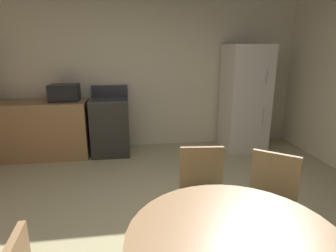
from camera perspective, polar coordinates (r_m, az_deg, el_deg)
The scene contains 7 objects.
wall_back at distance 4.87m, azimuth -6.66°, elevation 11.55°, with size 5.93×0.12×2.70m, color beige.
kitchen_counter at distance 4.89m, azimuth -26.92°, elevation -0.75°, with size 1.86×0.60×0.90m, color #9E754C.
oven_range at distance 4.63m, azimuth -11.80°, elevation 0.02°, with size 0.60×0.60×1.10m.
refrigerator at distance 4.88m, azimuth 15.54°, elevation 5.54°, with size 0.68×0.68×1.76m.
microwave at distance 4.61m, azimuth -20.61°, elevation 6.45°, with size 0.44×0.32×0.26m, color black.
chair_northeast at distance 2.45m, azimuth 20.25°, elevation -14.21°, with size 0.56×0.56×0.87m.
chair_north at distance 2.44m, azimuth 7.22°, elevation -13.39°, with size 0.44×0.44×0.87m.
Camera 1 is at (-0.14, -1.98, 1.67)m, focal length 29.51 mm.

